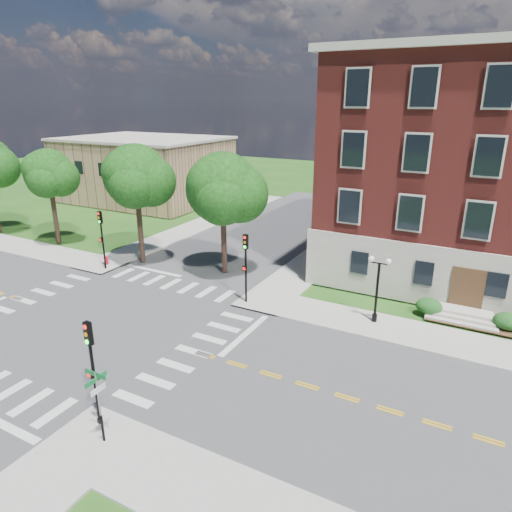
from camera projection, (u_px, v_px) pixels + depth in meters
The scene contains 18 objects.
ground at pixel (99, 323), 28.50m from camera, with size 160.00×160.00×0.00m, color #204E16.
road_ew at pixel (99, 323), 28.50m from camera, with size 90.00×12.00×0.01m, color #3D3D3F.
road_ns at pixel (99, 323), 28.50m from camera, with size 12.00×90.00×0.01m, color #3D3D3F.
sidewalk_ne at pixel (401, 283), 34.46m from camera, with size 34.00×34.00×0.12m.
sidewalk_nw at pixel (103, 231), 48.14m from camera, with size 34.00×34.00×0.12m.
crosswalk_east at pixel (193, 352), 25.30m from camera, with size 2.20×10.20×0.02m, color silver, non-canonical shape.
stop_bar_east at pixel (245, 335), 27.08m from camera, with size 0.40×5.50×0.00m, color silver.
secondary_building at pixel (145, 169), 61.90m from camera, with size 20.40×15.40×8.30m.
tree_b at pixel (49, 173), 41.80m from camera, with size 4.42×4.42×8.93m.
tree_c at pixel (136, 176), 36.62m from camera, with size 5.16×5.16×9.86m.
tree_d at pixel (223, 189), 34.50m from camera, with size 5.52×5.52×9.49m.
traffic_signal_se at pixel (92, 360), 18.58m from camera, with size 0.35×0.39×4.80m.
traffic_signal_ne at pixel (246, 260), 30.22m from camera, with size 0.34×0.38×4.80m.
traffic_signal_nw at pixel (102, 232), 36.33m from camera, with size 0.34×0.38×4.80m.
twin_lamp_west at pixel (377, 286), 27.71m from camera, with size 1.36×0.36×4.23m.
street_sign_pole at pixel (98, 392), 18.03m from camera, with size 1.10×1.10×3.10m.
push_button_post at pixel (102, 427), 18.31m from camera, with size 0.14×0.21×1.20m.
fire_hydrant at pixel (107, 260), 38.20m from camera, with size 0.35×0.35×0.75m.
Camera 1 is at (20.72, -17.92, 13.29)m, focal length 32.00 mm.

